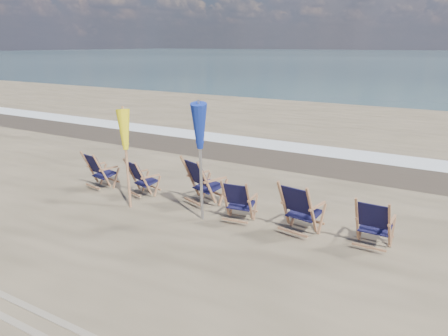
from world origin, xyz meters
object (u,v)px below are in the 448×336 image
object	(u,v)px
beach_chair_3	(249,203)
umbrella_yellow	(125,135)
beach_chair_0	(102,173)
umbrella_blue	(200,130)
beach_chair_4	(311,213)
beach_chair_2	(207,185)
beach_chair_5	(389,227)
beach_chair_1	(144,180)

from	to	relation	value
beach_chair_3	umbrella_yellow	world-z (taller)	umbrella_yellow
beach_chair_0	umbrella_yellow	world-z (taller)	umbrella_yellow
beach_chair_3	umbrella_blue	bearing A→B (deg)	17.74
beach_chair_3	beach_chair_4	world-z (taller)	beach_chair_4
umbrella_yellow	beach_chair_2	bearing A→B (deg)	19.97
beach_chair_0	beach_chair_5	world-z (taller)	beach_chair_5
umbrella_yellow	umbrella_blue	world-z (taller)	umbrella_blue
beach_chair_0	beach_chair_4	distance (m)	5.11
beach_chair_2	beach_chair_4	bearing A→B (deg)	-166.94
beach_chair_4	beach_chair_5	xyz separation A→B (m)	(1.28, 0.14, -0.04)
beach_chair_2	beach_chair_3	world-z (taller)	beach_chair_2
beach_chair_1	beach_chair_3	distance (m)	2.69
beach_chair_2	umbrella_blue	bearing A→B (deg)	134.94
beach_chair_0	beach_chair_4	xyz separation A→B (m)	(5.11, 0.00, 0.05)
beach_chair_5	beach_chair_0	bearing A→B (deg)	2.10
beach_chair_2	beach_chair_5	bearing A→B (deg)	-162.26
beach_chair_5	umbrella_yellow	xyz separation A→B (m)	(-5.29, -0.44, 1.07)
umbrella_yellow	umbrella_blue	xyz separation A→B (m)	(1.94, -0.08, 0.30)
beach_chair_1	umbrella_blue	size ratio (longest dim) A/B	0.37
beach_chair_3	umbrella_yellow	size ratio (longest dim) A/B	0.44
beach_chair_0	beach_chair_5	size ratio (longest dim) A/B	0.99
beach_chair_0	beach_chair_1	distance (m)	1.19
beach_chair_0	beach_chair_3	distance (m)	3.87
beach_chair_0	beach_chair_5	bearing A→B (deg)	-168.57
beach_chair_1	beach_chair_2	world-z (taller)	beach_chair_2
beach_chair_2	beach_chair_5	size ratio (longest dim) A/B	1.15
beach_chair_5	umbrella_blue	distance (m)	3.65
beach_chair_3	umbrella_blue	xyz separation A→B (m)	(-0.83, -0.39, 1.39)
beach_chair_4	umbrella_blue	bearing A→B (deg)	19.53
beach_chair_1	beach_chair_3	bearing A→B (deg)	-164.47
beach_chair_1	umbrella_yellow	distance (m)	1.16
beach_chair_5	umbrella_blue	world-z (taller)	umbrella_blue
beach_chair_4	beach_chair_5	distance (m)	1.29
beach_chair_1	umbrella_yellow	bearing A→B (deg)	94.35
beach_chair_5	beach_chair_3	bearing A→B (deg)	3.76
beach_chair_1	umbrella_blue	distance (m)	2.37
beach_chair_0	beach_chair_5	distance (m)	6.39
beach_chair_0	beach_chair_4	bearing A→B (deg)	-169.85
umbrella_blue	umbrella_yellow	bearing A→B (deg)	177.66
beach_chair_0	beach_chair_3	xyz separation A→B (m)	(3.87, 0.02, -0.02)
umbrella_blue	beach_chair_5	bearing A→B (deg)	8.86
beach_chair_0	beach_chair_3	bearing A→B (deg)	-169.65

